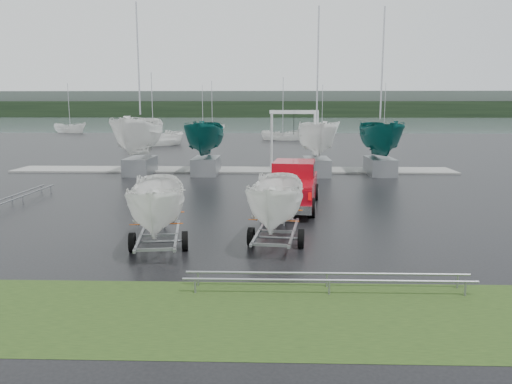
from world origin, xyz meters
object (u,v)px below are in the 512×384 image
Objects in this scene: trailer_hitched at (277,160)px; boat_hoist at (294,132)px; trailer_parked at (156,161)px; pickup_truck at (293,184)px.

trailer_hitched is 18.57m from boat_hoist.
trailer_hitched is at bearing 0.51° from trailer_parked.
trailer_parked is at bearing -115.62° from pickup_truck.
boat_hoist is (5.02, 19.10, -0.09)m from trailer_parked.
boat_hoist is at bearing 92.88° from trailer_hitched.
pickup_truck is 8.44m from trailer_parked.
trailer_hitched is (-0.79, -6.37, 1.74)m from pickup_truck.
trailer_hitched is 1.00× the size of trailer_parked.
boat_hoist is at bearing 66.78° from trailer_parked.
boat_hoist is at bearing 94.40° from pickup_truck.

